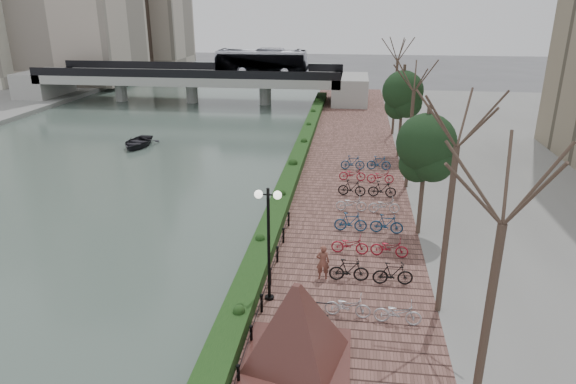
% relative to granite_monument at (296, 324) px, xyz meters
% --- Properties ---
extents(ground, '(220.00, 220.00, 0.00)m').
position_rel_granite_monument_xyz_m(ground, '(-3.00, 1.69, -1.95)').
color(ground, '#59595B').
rests_on(ground, ground).
extents(river_water, '(30.00, 130.00, 0.02)m').
position_rel_granite_monument_xyz_m(river_water, '(-18.00, 26.69, -1.94)').
color(river_water, '#4B5E56').
rests_on(river_water, ground).
extents(promenade, '(8.00, 75.00, 0.50)m').
position_rel_granite_monument_xyz_m(promenade, '(1.00, 19.19, -1.70)').
color(promenade, brown).
rests_on(promenade, ground).
extents(hedge, '(1.10, 56.00, 0.60)m').
position_rel_granite_monument_xyz_m(hedge, '(-2.40, 21.69, -1.15)').
color(hedge, '#173714').
rests_on(hedge, promenade).
extents(chain_fence, '(0.10, 14.10, 0.70)m').
position_rel_granite_monument_xyz_m(chain_fence, '(-1.60, 3.69, -1.10)').
color(chain_fence, black).
rests_on(chain_fence, promenade).
extents(granite_monument, '(5.34, 5.34, 2.87)m').
position_rel_granite_monument_xyz_m(granite_monument, '(0.00, 0.00, 0.00)').
color(granite_monument, '#3F1C1B').
rests_on(granite_monument, promenade).
extents(lamppost, '(1.02, 0.32, 4.62)m').
position_rel_granite_monument_xyz_m(lamppost, '(-1.47, 3.66, 1.90)').
color(lamppost, black).
rests_on(lamppost, promenade).
extents(motorcycle, '(0.65, 1.85, 1.14)m').
position_rel_granite_monument_xyz_m(motorcycle, '(0.73, 1.09, -0.88)').
color(motorcycle, black).
rests_on(motorcycle, promenade).
extents(pedestrian, '(0.59, 0.42, 1.54)m').
position_rel_granite_monument_xyz_m(pedestrian, '(0.50, 5.51, -0.68)').
color(pedestrian, brown).
rests_on(pedestrian, promenade).
extents(bicycle_parking, '(2.40, 19.89, 1.00)m').
position_rel_granite_monument_xyz_m(bicycle_parking, '(2.50, 11.71, -0.98)').
color(bicycle_parking, silver).
rests_on(bicycle_parking, promenade).
extents(street_trees, '(3.20, 37.12, 6.80)m').
position_rel_granite_monument_xyz_m(street_trees, '(5.00, 14.37, 1.73)').
color(street_trees, '#3D3124').
rests_on(street_trees, promenade).
extents(bridge, '(36.00, 10.77, 6.50)m').
position_rel_granite_monument_xyz_m(bridge, '(-16.22, 46.69, 1.42)').
color(bridge, '#A7A6A1').
rests_on(bridge, ground).
extents(boat, '(2.93, 4.02, 0.82)m').
position_rel_granite_monument_xyz_m(boat, '(-16.44, 26.33, -1.52)').
color(boat, '#232228').
rests_on(boat, river_water).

